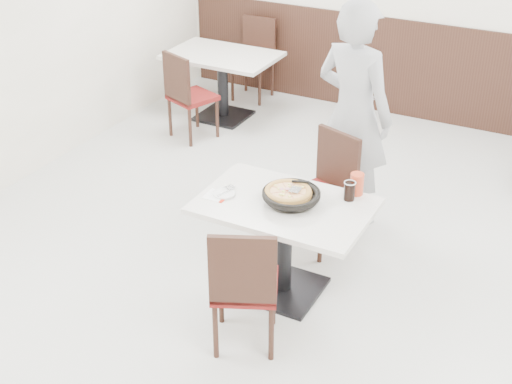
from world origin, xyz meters
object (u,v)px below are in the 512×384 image
at_px(diner_person, 353,115).
at_px(bg_chair_left_near, 193,95).
at_px(main_table, 284,248).
at_px(chair_far, 321,194).
at_px(bg_chair_left_far, 252,60).
at_px(pizza, 288,193).
at_px(bg_table_left, 223,86).
at_px(chair_near, 245,283).
at_px(red_cup, 357,184).
at_px(pizza_pan, 291,198).
at_px(cola_glass, 349,191).
at_px(side_plate, 224,194).

relative_size(diner_person, bg_chair_left_near, 2.02).
bearing_deg(main_table, chair_far, 91.22).
distance_m(diner_person, bg_chair_left_far, 2.96).
distance_m(pizza, bg_chair_left_near, 2.88).
relative_size(bg_table_left, bg_chair_left_far, 1.26).
xyz_separation_m(chair_near, bg_chair_left_near, (-2.06, 2.65, 0.00)).
distance_m(chair_near, chair_far, 1.32).
distance_m(main_table, bg_chair_left_far, 3.88).
bearing_deg(red_cup, bg_chair_left_near, 145.53).
distance_m(pizza_pan, cola_glass, 0.41).
bearing_deg(chair_near, main_table, 67.09).
relative_size(main_table, chair_far, 1.26).
height_order(pizza, side_plate, pizza).
height_order(side_plate, red_cup, red_cup).
xyz_separation_m(side_plate, red_cup, (0.83, 0.45, 0.07)).
height_order(chair_far, pizza_pan, chair_far).
bearing_deg(bg_chair_left_near, main_table, -23.67).
height_order(chair_near, bg_chair_left_far, same).
distance_m(main_table, chair_far, 0.71).
bearing_deg(red_cup, cola_glass, -98.87).
bearing_deg(cola_glass, bg_chair_left_near, 143.78).
height_order(chair_near, side_plate, chair_near).
bearing_deg(bg_chair_left_near, pizza_pan, -22.77).
xyz_separation_m(pizza, bg_chair_left_far, (-2.02, 3.28, -0.34)).
distance_m(pizza, cola_glass, 0.43).
xyz_separation_m(side_plate, bg_chair_left_far, (-1.58, 3.41, -0.28)).
xyz_separation_m(diner_person, bg_chair_left_far, (-2.04, 2.08, -0.48)).
bearing_deg(chair_far, chair_near, 110.82).
relative_size(chair_far, bg_chair_left_near, 1.00).
distance_m(diner_person, bg_chair_left_near, 2.28).
relative_size(chair_far, bg_chair_left_far, 1.00).
height_order(side_plate, cola_glass, cola_glass).
bearing_deg(bg_table_left, chair_near, -57.83).
bearing_deg(chair_near, diner_person, 65.30).
bearing_deg(cola_glass, bg_chair_left_far, 127.99).
distance_m(pizza, bg_table_left, 3.33).
distance_m(pizza_pan, red_cup, 0.49).
xyz_separation_m(red_cup, bg_chair_left_near, (-2.44, 1.67, -0.35)).
relative_size(cola_glass, bg_chair_left_near, 0.14).
bearing_deg(chair_far, diner_person, -74.99).
xyz_separation_m(chair_far, pizza_pan, (0.05, -0.68, 0.32)).
distance_m(side_plate, cola_glass, 0.88).
xyz_separation_m(bg_table_left, bg_chair_left_near, (-0.02, -0.60, 0.10)).
xyz_separation_m(cola_glass, bg_table_left, (-2.41, 2.38, -0.44)).
height_order(cola_glass, bg_chair_left_near, bg_chair_left_near).
distance_m(cola_glass, bg_table_left, 3.41).
distance_m(pizza_pan, bg_chair_left_near, 2.91).
xyz_separation_m(chair_near, bg_chair_left_far, (-2.03, 3.93, 0.00)).
height_order(main_table, bg_chair_left_near, bg_chair_left_near).
relative_size(chair_far, pizza, 2.82).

